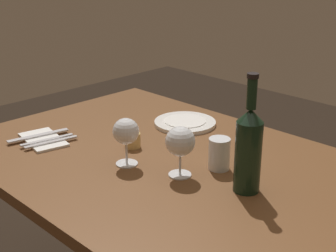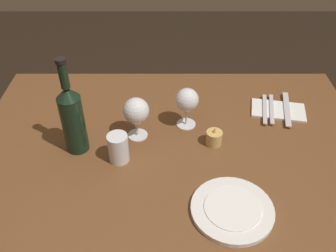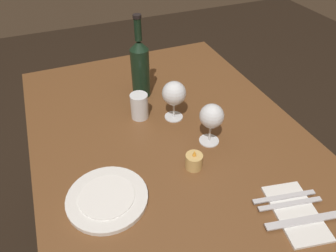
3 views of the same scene
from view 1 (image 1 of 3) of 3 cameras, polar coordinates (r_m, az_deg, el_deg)
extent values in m
cube|color=brown|center=(1.52, -0.37, -4.40)|extent=(1.30, 0.90, 0.04)
cylinder|color=#50311A|center=(2.30, -3.77, -5.60)|extent=(0.06, 0.06, 0.70)
cylinder|color=white|center=(1.41, 1.39, -5.66)|extent=(0.07, 0.07, 0.00)
cylinder|color=white|center=(1.39, 1.40, -4.37)|extent=(0.01, 0.01, 0.07)
sphere|color=white|center=(1.36, 1.43, -1.79)|extent=(0.08, 0.08, 0.08)
cylinder|color=#510A14|center=(1.37, 1.43, -1.99)|extent=(0.07, 0.07, 0.02)
cylinder|color=white|center=(1.48, -4.79, -4.36)|extent=(0.07, 0.07, 0.00)
cylinder|color=white|center=(1.46, -4.84, -3.06)|extent=(0.01, 0.01, 0.07)
sphere|color=white|center=(1.44, -4.91, -0.61)|extent=(0.08, 0.08, 0.08)
cylinder|color=#510A14|center=(1.44, -4.91, -0.83)|extent=(0.06, 0.06, 0.02)
cylinder|color=black|center=(1.30, 9.25, -3.56)|extent=(0.07, 0.07, 0.19)
cone|color=black|center=(1.26, 9.54, 1.22)|extent=(0.07, 0.07, 0.03)
cylinder|color=black|center=(1.24, 9.70, 3.72)|extent=(0.03, 0.03, 0.08)
cylinder|color=black|center=(1.23, 9.83, 5.78)|extent=(0.03, 0.03, 0.01)
cylinder|color=white|center=(1.44, 5.96, -3.22)|extent=(0.06, 0.06, 0.09)
cylinder|color=silver|center=(1.44, 5.93, -3.86)|extent=(0.05, 0.05, 0.05)
cylinder|color=#DBB266|center=(1.59, -4.13, -1.66)|extent=(0.05, 0.05, 0.05)
cylinder|color=white|center=(1.59, -4.13, -1.86)|extent=(0.04, 0.04, 0.03)
cone|color=#F99E2D|center=(1.58, -4.17, -0.52)|extent=(0.01, 0.01, 0.02)
cylinder|color=white|center=(1.79, 1.99, 0.36)|extent=(0.22, 0.22, 0.01)
cylinder|color=white|center=(1.78, 1.99, 0.62)|extent=(0.15, 0.15, 0.00)
cube|color=white|center=(1.69, -14.27, -1.55)|extent=(0.21, 0.14, 0.01)
cube|color=silver|center=(1.67, -13.85, -1.57)|extent=(0.05, 0.18, 0.00)
cube|color=silver|center=(1.65, -13.39, -1.81)|extent=(0.05, 0.18, 0.00)
cube|color=silver|center=(1.72, -14.81, -1.07)|extent=(0.06, 0.21, 0.00)
camera|label=2|loc=(2.08, 18.90, 24.25)|focal=38.86mm
camera|label=3|loc=(2.13, -8.80, 22.55)|focal=33.69mm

